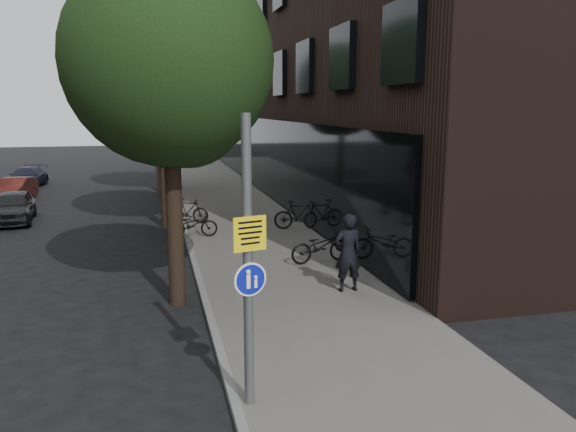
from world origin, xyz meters
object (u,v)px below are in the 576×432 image
object	(u,v)px
signpost	(248,264)
pedestrian	(348,253)
parked_car_near	(13,207)
parked_bike_facade_near	(320,246)

from	to	relation	value
signpost	pedestrian	bearing A→B (deg)	40.92
signpost	pedestrian	size ratio (longest dim) A/B	2.27
signpost	parked_car_near	distance (m)	17.03
pedestrian	parked_bike_facade_near	xyz separation A→B (m)	(0.10, 2.50, -0.46)
parked_bike_facade_near	parked_car_near	world-z (taller)	parked_car_near
parked_bike_facade_near	pedestrian	bearing A→B (deg)	168.72
parked_bike_facade_near	parked_car_near	distance (m)	13.00
pedestrian	signpost	bearing A→B (deg)	52.24
pedestrian	parked_bike_facade_near	world-z (taller)	pedestrian
pedestrian	parked_car_near	bearing A→B (deg)	-52.50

